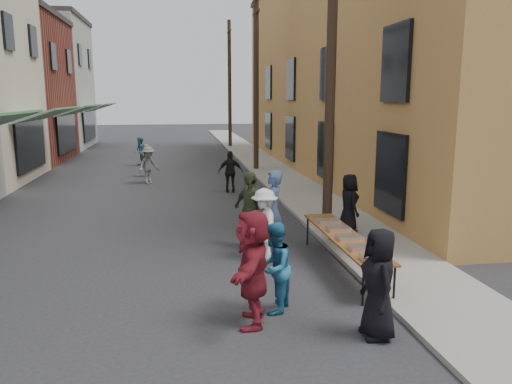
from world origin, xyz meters
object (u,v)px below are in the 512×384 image
object	(u,v)px
guest_front_c	(274,268)
server	(349,203)
utility_pole_mid	(256,79)
catering_tray_sausage	(375,258)
utility_pole_far	(230,85)
serving_table	(344,237)
guest_front_a	(379,283)
utility_pole_near	(331,62)

from	to	relation	value
guest_front_c	server	xyz separation A→B (m)	(2.88, 4.39, 0.09)
utility_pole_mid	catering_tray_sausage	xyz separation A→B (m)	(-0.50, -16.49, -3.71)
utility_pole_far	catering_tray_sausage	size ratio (longest dim) A/B	18.00
serving_table	catering_tray_sausage	world-z (taller)	catering_tray_sausage
utility_pole_mid	guest_front_a	world-z (taller)	utility_pole_mid
server	serving_table	bearing A→B (deg)	153.42
utility_pole_near	serving_table	bearing A→B (deg)	-100.00
utility_pole_near	utility_pole_far	bearing A→B (deg)	90.00
utility_pole_mid	utility_pole_far	world-z (taller)	same
utility_pole_near	guest_front_c	bearing A→B (deg)	-116.90
server	utility_pole_mid	bearing A→B (deg)	-2.78
serving_table	catering_tray_sausage	bearing A→B (deg)	-90.00
catering_tray_sausage	utility_pole_mid	bearing A→B (deg)	88.26
utility_pole_mid	guest_front_c	world-z (taller)	utility_pole_mid
catering_tray_sausage	guest_front_a	xyz separation A→B (m)	(-0.50, -1.36, 0.07)
guest_front_a	guest_front_c	size ratio (longest dim) A/B	1.09
utility_pole_near	guest_front_a	bearing A→B (deg)	-99.68
utility_pole_far	guest_front_a	xyz separation A→B (m)	(-1.00, -29.85, -3.64)
utility_pole_near	serving_table	world-z (taller)	utility_pole_near
serving_table	utility_pole_far	bearing A→B (deg)	88.93
guest_front_a	guest_front_c	distance (m)	1.80
guest_front_c	server	world-z (taller)	server
utility_pole_mid	server	size ratio (longest dim) A/B	5.79
utility_pole_near	utility_pole_mid	world-z (taller)	same
server	catering_tray_sausage	bearing A→B (deg)	161.52
utility_pole_far	server	size ratio (longest dim) A/B	5.79
utility_pole_far	server	xyz separation A→B (m)	(0.49, -24.31, -3.62)
serving_table	guest_front_a	xyz separation A→B (m)	(-0.50, -3.01, 0.15)
catering_tray_sausage	server	size ratio (longest dim) A/B	0.32
serving_table	server	size ratio (longest dim) A/B	2.57
guest_front_a	server	world-z (taller)	guest_front_a
guest_front_a	serving_table	bearing A→B (deg)	172.35
guest_front_a	server	distance (m)	5.74
utility_pole_far	catering_tray_sausage	xyz separation A→B (m)	(-0.50, -28.49, -3.71)
serving_table	guest_front_c	distance (m)	2.65
catering_tray_sausage	server	bearing A→B (deg)	76.60
utility_pole_far	serving_table	distance (m)	27.11
serving_table	catering_tray_sausage	size ratio (longest dim) A/B	8.00
guest_front_a	utility_pole_near	bearing A→B (deg)	172.05
serving_table	utility_pole_mid	bearing A→B (deg)	88.07
catering_tray_sausage	server	distance (m)	4.29
utility_pole_near	utility_pole_mid	distance (m)	12.00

